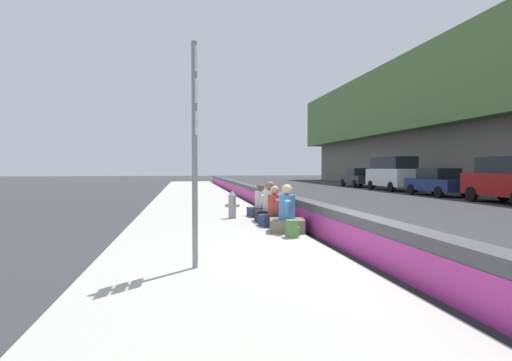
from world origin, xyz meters
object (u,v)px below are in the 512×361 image
Objects in this scene: parked_car_midline at (392,173)px; parked_car_third at (511,179)px; fire_hydrant at (232,204)px; seated_person_foreground at (287,217)px; seated_person_far at (261,206)px; parked_car_far at (358,177)px; parked_car_fourth at (437,182)px; route_sign_post at (195,137)px; backpack at (292,229)px; seated_person_rear at (270,209)px; seated_person_middle at (275,213)px.

parked_car_third is at bearing 179.21° from parked_car_midline.
seated_person_foreground reaches higher than fire_hydrant.
parked_car_far reaches higher than seated_person_far.
seated_person_far is 0.24× the size of parked_car_fourth.
seated_person_far is at bearing 148.35° from parked_car_far.
seated_person_foreground is (3.22, -2.35, -1.72)m from route_sign_post.
fire_hydrant is 3.12m from seated_person_foreground.
seated_person_far is 2.69× the size of backpack.
seated_person_far is at bearing 2.04° from seated_person_rear.
route_sign_post is at bearing 160.47° from seated_person_far.
seated_person_far is at bearing -0.50° from seated_person_middle.
route_sign_post is at bearing 123.84° from parked_car_third.
backpack is (-2.78, 0.07, -0.18)m from seated_person_rear.
fire_hydrant is 1.04m from seated_person_far.
seated_person_foreground is 18.02m from parked_car_fourth.
parked_car_fourth is 5.85m from parked_car_midline.
seated_person_middle reaches higher than backpack.
parked_car_far is at bearing -31.65° from seated_person_far.
parked_car_far is at bearing -28.04° from seated_person_foreground.
seated_person_middle is at bearing -0.33° from backpack.
parked_car_midline is (17.35, -13.15, 0.87)m from seated_person_middle.
fire_hydrant is (6.17, -1.32, -1.65)m from route_sign_post.
fire_hydrant is 20.97m from parked_car_midline.
route_sign_post reaches higher than parked_car_midline.
seated_person_foreground is 22.62m from parked_car_midline.
seated_person_middle is at bearing 142.84° from parked_car_midline.
parked_car_midline reaches higher than parked_car_third.
fire_hydrant is at bearing -12.09° from route_sign_post.
parked_car_third is at bearing -56.16° from route_sign_post.
seated_person_middle reaches higher than seated_person_far.
parked_car_midline reaches higher than parked_car_fourth.
seated_person_rear is 0.25× the size of parked_car_third.
parked_car_third reaches higher than backpack.
parked_car_third is at bearing -73.74° from fire_hydrant.
seated_person_far is 15.95m from parked_car_fourth.
parked_car_fourth reaches higher than seated_person_far.
route_sign_post is 9.00× the size of backpack.
route_sign_post is at bearing 167.91° from fire_hydrant.
seated_person_foreground is 2.99× the size of backpack.
fire_hydrant is at bearing 146.86° from parked_car_far.
backpack is at bearing -42.96° from route_sign_post.
seated_person_rear is 2.78m from backpack.
parked_car_midline reaches higher than seated_person_far.
seated_person_foreground is 3.27m from seated_person_far.
fire_hydrant is at bearing 108.01° from seated_person_far.
parked_car_fourth reaches higher than seated_person_rear.
route_sign_post is 0.80× the size of parked_car_fourth.
seated_person_foreground is (-2.95, -1.03, -0.07)m from fire_hydrant.
parked_car_fourth reaches higher than fire_hydrant.
parked_car_midline is (15.49, -14.11, 0.77)m from fire_hydrant.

